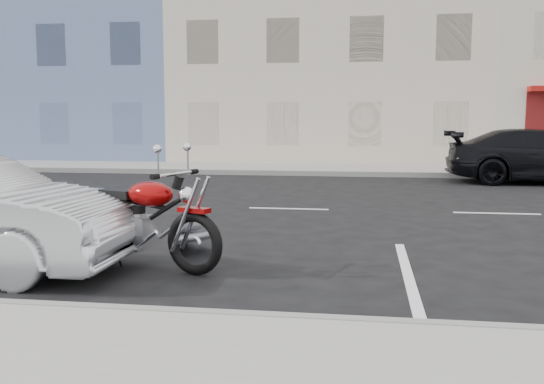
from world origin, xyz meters
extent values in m
plane|color=black|center=(0.00, 0.00, 0.00)|extent=(120.00, 120.00, 0.00)
cube|color=gray|center=(-5.00, 8.70, 0.07)|extent=(80.00, 3.40, 0.15)
cube|color=gray|center=(-5.00, 7.00, 0.08)|extent=(80.00, 0.12, 0.16)
cube|color=slate|center=(-14.00, 16.30, 6.50)|extent=(12.00, 12.00, 13.00)
cube|color=beige|center=(-2.00, 16.30, 5.75)|extent=(12.00, 12.00, 11.50)
torus|color=black|center=(-1.66, -5.56, 0.36)|extent=(0.75, 0.37, 0.75)
torus|color=black|center=(-3.18, -5.01, 0.36)|extent=(0.75, 0.37, 0.75)
cube|color=#7F0405|center=(-1.66, -5.56, 0.75)|extent=(0.41, 0.26, 0.06)
cube|color=#7F0405|center=(-3.22, -4.99, 0.77)|extent=(0.38, 0.28, 0.07)
cube|color=gray|center=(-2.47, -5.27, 0.42)|extent=(0.55, 0.47, 0.38)
ellipsoid|color=#7F0405|center=(-2.26, -5.34, 0.89)|extent=(0.72, 0.57, 0.30)
cube|color=black|center=(-2.81, -5.14, 0.87)|extent=(0.75, 0.51, 0.10)
cylinder|color=silver|center=(-1.90, -5.47, 1.15)|extent=(0.30, 0.75, 0.04)
sphere|color=silver|center=(-1.75, -5.52, 0.92)|extent=(0.19, 0.19, 0.19)
cylinder|color=silver|center=(-2.87, -5.29, 0.25)|extent=(1.03, 0.44, 0.09)
cylinder|color=silver|center=(-2.76, -4.99, 0.25)|extent=(1.03, 0.44, 0.09)
cylinder|color=silver|center=(-1.71, -5.54, 0.69)|extent=(0.42, 0.19, 0.89)
cylinder|color=black|center=(-2.24, -5.35, 0.61)|extent=(0.86, 0.36, 0.55)
imported|color=black|center=(4.39, 5.83, 0.76)|extent=(5.24, 2.21, 1.51)
camera|label=1|loc=(-0.54, -11.93, 1.81)|focal=40.00mm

